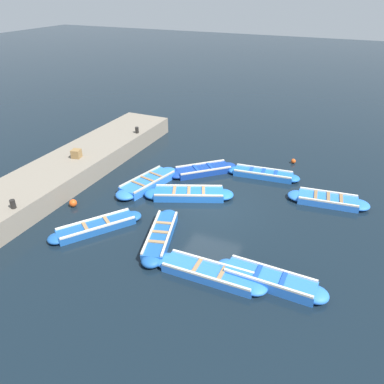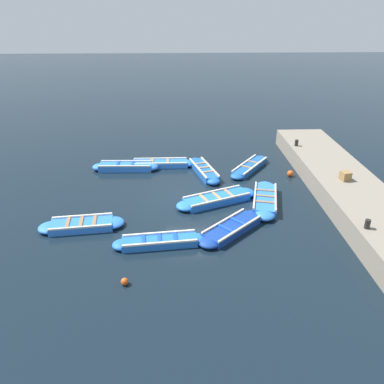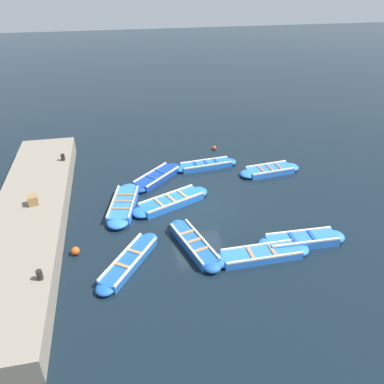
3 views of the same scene
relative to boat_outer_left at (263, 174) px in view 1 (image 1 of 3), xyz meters
name	(u,v)px [view 1 (image 1 of 3)]	position (x,y,z in m)	size (l,w,h in m)	color
ground_plane	(210,209)	(1.27, 3.88, -0.15)	(120.00, 120.00, 0.00)	black
boat_outer_left	(263,174)	(0.00, 0.00, 0.00)	(3.64, 1.07, 0.35)	blue
boat_broadside	(189,194)	(2.52, 3.37, 0.02)	(4.05, 2.41, 0.39)	blue
boat_tucked	(161,236)	(2.15, 6.72, 0.03)	(1.66, 3.66, 0.41)	#1E59AD
boat_near_quay	(97,227)	(4.75, 7.18, 0.00)	(2.76, 3.45, 0.35)	#1E59AD
boat_outer_right	(203,170)	(2.89, 0.84, 0.01)	(3.22, 3.11, 0.37)	navy
boat_inner_gap	(148,183)	(4.74, 3.21, 0.03)	(1.78, 3.91, 0.42)	blue
boat_end_of_row	(328,200)	(-3.25, 1.33, 0.00)	(3.55, 1.30, 0.36)	blue
boat_far_corner	(270,280)	(-2.18, 7.38, 0.03)	(3.70, 0.91, 0.42)	blue
boat_centre	(209,273)	(-0.28, 7.84, 0.00)	(3.92, 0.88, 0.36)	blue
quay_wall	(71,168)	(8.71, 3.88, 0.32)	(2.90, 15.18, 0.94)	gray
bollard_north	(137,130)	(7.61, -0.60, 0.97)	(0.20, 0.20, 0.35)	black
bollard_mid_north	(13,204)	(7.61, 8.35, 0.97)	(0.20, 0.20, 0.35)	black
wooden_crate	(76,154)	(8.51, 3.58, 1.00)	(0.41, 0.41, 0.41)	olive
buoy_orange_near	(293,161)	(-1.06, -2.24, -0.02)	(0.25, 0.25, 0.25)	#E05119
buoy_yellow_far	(73,203)	(6.75, 6.15, 0.02)	(0.33, 0.33, 0.33)	#E05119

